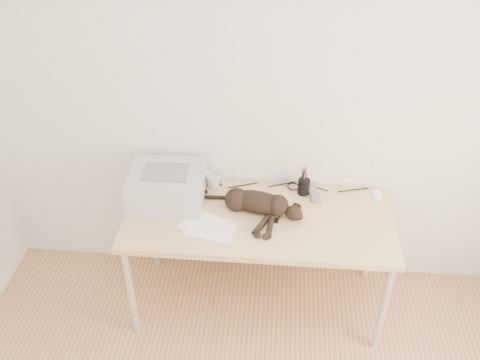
# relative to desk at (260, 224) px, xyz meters

# --- Properties ---
(wall_back) EXTENTS (3.50, 0.00, 3.50)m
(wall_back) POSITION_rel_desk_xyz_m (0.00, 0.27, 0.69)
(wall_back) COLOR white
(wall_back) RESTS_ON floor
(desk) EXTENTS (1.60, 0.70, 0.74)m
(desk) POSITION_rel_desk_xyz_m (0.00, 0.00, 0.00)
(desk) COLOR tan
(desk) RESTS_ON floor
(printer) EXTENTS (0.46, 0.40, 0.21)m
(printer) POSITION_rel_desk_xyz_m (-0.57, 0.03, 0.24)
(printer) COLOR #B1B1B6
(printer) RESTS_ON desk
(papers) EXTENTS (0.36, 0.29, 0.01)m
(papers) POSITION_rel_desk_xyz_m (-0.29, -0.20, 0.14)
(papers) COLOR white
(papers) RESTS_ON desk
(cat) EXTENTS (0.63, 0.38, 0.15)m
(cat) POSITION_rel_desk_xyz_m (-0.03, -0.04, 0.20)
(cat) COLOR black
(cat) RESTS_ON desk
(mug) EXTENTS (0.15, 0.15, 0.10)m
(mug) POSITION_rel_desk_xyz_m (-0.31, 0.19, 0.18)
(mug) COLOR white
(mug) RESTS_ON desk
(pen_cup) EXTENTS (0.07, 0.07, 0.19)m
(pen_cup) POSITION_rel_desk_xyz_m (0.26, 0.17, 0.19)
(pen_cup) COLOR black
(pen_cup) RESTS_ON desk
(remote_grey) EXTENTS (0.09, 0.21, 0.02)m
(remote_grey) POSITION_rel_desk_xyz_m (0.33, 0.16, 0.14)
(remote_grey) COLOR slate
(remote_grey) RESTS_ON desk
(remote_black) EXTENTS (0.08, 0.18, 0.02)m
(remote_black) POSITION_rel_desk_xyz_m (0.10, -0.05, 0.14)
(remote_black) COLOR black
(remote_black) RESTS_ON desk
(mouse) EXTENTS (0.07, 0.12, 0.04)m
(mouse) POSITION_rel_desk_xyz_m (0.72, 0.19, 0.15)
(mouse) COLOR white
(mouse) RESTS_ON desk
(cable_tangle) EXTENTS (1.36, 0.08, 0.01)m
(cable_tangle) POSITION_rel_desk_xyz_m (0.00, 0.22, 0.14)
(cable_tangle) COLOR black
(cable_tangle) RESTS_ON desk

